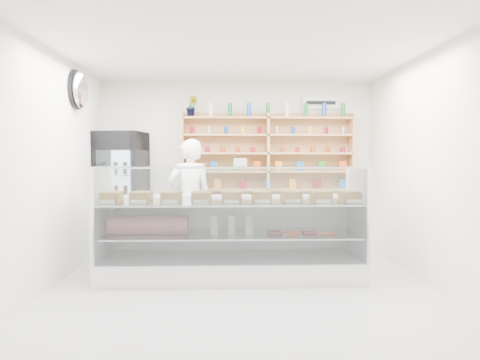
{
  "coord_description": "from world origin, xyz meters",
  "views": [
    {
      "loc": [
        -0.18,
        -4.72,
        1.53
      ],
      "look_at": [
        -0.01,
        0.9,
        1.23
      ],
      "focal_mm": 32.0,
      "sensor_mm": 36.0,
      "label": 1
    }
  ],
  "objects": [
    {
      "name": "room",
      "position": [
        0.0,
        0.0,
        1.4
      ],
      "size": [
        5.0,
        5.0,
        5.0
      ],
      "color": "#BCBBC1",
      "rests_on": "ground"
    },
    {
      "name": "display_counter",
      "position": [
        -0.12,
        0.68,
        0.38
      ],
      "size": [
        3.28,
        0.98,
        1.43
      ],
      "color": "white",
      "rests_on": "floor"
    },
    {
      "name": "shop_worker",
      "position": [
        -0.74,
        1.73,
        0.9
      ],
      "size": [
        0.75,
        0.6,
        1.81
      ],
      "primitive_type": "imported",
      "rotation": [
        0.0,
        0.0,
        3.42
      ],
      "color": "white",
      "rests_on": "floor"
    },
    {
      "name": "drinks_cooler",
      "position": [
        -1.85,
        2.12,
        0.97
      ],
      "size": [
        0.79,
        0.77,
        1.94
      ],
      "rotation": [
        0.0,
        0.0,
        -0.14
      ],
      "color": "black",
      "rests_on": "floor"
    },
    {
      "name": "wall_shelving",
      "position": [
        0.5,
        2.34,
        1.59
      ],
      "size": [
        2.84,
        0.28,
        1.33
      ],
      "color": "tan",
      "rests_on": "back_wall"
    },
    {
      "name": "potted_plant",
      "position": [
        -0.75,
        2.34,
        2.36
      ],
      "size": [
        0.19,
        0.15,
        0.34
      ],
      "primitive_type": "imported",
      "rotation": [
        0.0,
        0.0,
        0.01
      ],
      "color": "#1E6626",
      "rests_on": "wall_shelving"
    },
    {
      "name": "security_mirror",
      "position": [
        -2.17,
        1.2,
        2.45
      ],
      "size": [
        0.15,
        0.5,
        0.5
      ],
      "primitive_type": "ellipsoid",
      "color": "silver",
      "rests_on": "left_wall"
    },
    {
      "name": "wall_sign",
      "position": [
        1.4,
        2.47,
        2.45
      ],
      "size": [
        0.62,
        0.03,
        0.2
      ],
      "primitive_type": "cube",
      "color": "white",
      "rests_on": "back_wall"
    }
  ]
}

